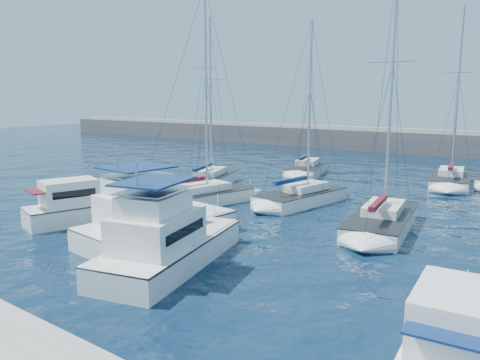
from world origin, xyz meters
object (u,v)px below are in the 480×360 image
Objects in this scene: motor_yacht_stbd_inner at (166,244)px; sailboat_mid_a at (208,181)px; motor_yacht_port_outer at (79,208)px; sailboat_mid_d at (382,221)px; motor_yacht_port_inner at (152,221)px; sailboat_back_a at (307,169)px; sailboat_mid_b at (198,198)px; motor_yacht_stbd_outer at (452,344)px; sailboat_mid_c at (301,197)px; sailboat_back_b at (451,180)px.

sailboat_mid_a is at bearing 109.95° from motor_yacht_stbd_inner.
motor_yacht_port_outer is 0.47× the size of sailboat_mid_d.
sailboat_mid_d is (16.27, 9.60, -0.41)m from motor_yacht_port_outer.
motor_yacht_port_inner is 0.64× the size of sailboat_back_a.
sailboat_back_a reaches higher than motor_yacht_port_inner.
sailboat_mid_b is at bearing 110.11° from motor_yacht_stbd_inner.
sailboat_mid_b is at bearing -75.37° from sailboat_mid_a.
sailboat_mid_c reaches higher than motor_yacht_stbd_outer.
sailboat_back_b is (9.56, 27.51, -0.60)m from motor_yacht_port_inner.
sailboat_mid_d is (7.29, -3.31, 0.01)m from sailboat_mid_c.
motor_yacht_port_inner is 0.57× the size of sailboat_mid_b.
sailboat_mid_a is 0.94× the size of sailboat_mid_b.
motor_yacht_stbd_inner reaches higher than motor_yacht_port_outer.
sailboat_mid_a is at bearing 137.86° from sailboat_mid_b.
motor_yacht_stbd_inner is 0.68× the size of sailboat_back_a.
motor_yacht_stbd_outer is 0.48× the size of sailboat_back_a.
motor_yacht_stbd_outer is 21.97m from sailboat_mid_c.
sailboat_back_b is (-6.72, 31.34, -0.41)m from motor_yacht_stbd_outer.
sailboat_back_b is at bearing 76.84° from motor_yacht_port_inner.
motor_yacht_stbd_outer is at bearing -87.29° from sailboat_back_b.
sailboat_mid_c is at bearing -26.69° from sailboat_mid_a.
sailboat_mid_d is (17.42, -4.61, 0.01)m from sailboat_mid_a.
sailboat_back_a is at bearing 121.61° from sailboat_mid_d.
motor_yacht_port_inner is at bearing -80.43° from sailboat_mid_a.
sailboat_back_a is at bearing 105.01° from motor_yacht_port_inner.
motor_yacht_stbd_inner is 29.08m from sailboat_back_a.
motor_yacht_stbd_outer is at bearing -40.64° from sailboat_mid_c.
motor_yacht_port_outer is 8.71m from sailboat_mid_b.
sailboat_mid_d reaches higher than motor_yacht_port_inner.
sailboat_mid_a reaches higher than motor_yacht_stbd_outer.
sailboat_mid_d is at bearing -34.17° from sailboat_mid_a.
sailboat_mid_a is at bearing 124.90° from motor_yacht_port_inner.
motor_yacht_port_inner is 0.57× the size of sailboat_mid_d.
motor_yacht_port_outer is 0.49× the size of sailboat_mid_a.
sailboat_mid_c is at bearing 146.75° from sailboat_mid_d.
sailboat_back_b reaches higher than sailboat_mid_b.
motor_yacht_port_inner is 0.66× the size of sailboat_mid_c.
motor_yacht_stbd_inner is 13.58m from sailboat_mid_d.
sailboat_back_a is at bearing 119.51° from motor_yacht_stbd_outer.
sailboat_mid_b reaches higher than sailboat_mid_c.
motor_yacht_stbd_outer is 23.55m from sailboat_mid_b.
motor_yacht_port_inner is 16.72m from motor_yacht_stbd_outer.
motor_yacht_port_inner is at bearing -51.19° from sailboat_mid_b.
motor_yacht_stbd_inner is 0.60× the size of sailboat_back_b.
sailboat_mid_d is at bearing 111.45° from motor_yacht_stbd_outer.
motor_yacht_port_outer is 31.88m from sailboat_back_b.
sailboat_mid_a is at bearing 111.51° from motor_yacht_port_outer.
motor_yacht_stbd_inner is 0.60× the size of sailboat_mid_b.
sailboat_mid_b is (-3.87, 8.34, -0.60)m from motor_yacht_port_inner.
sailboat_back_b reaches higher than sailboat_back_a.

